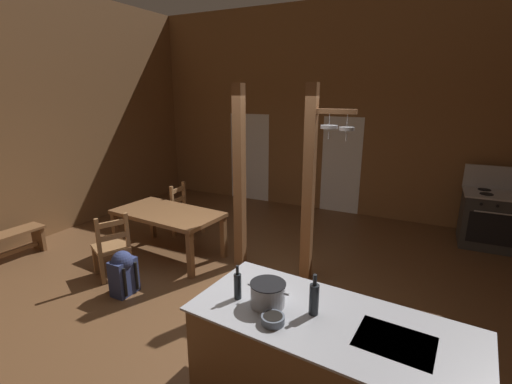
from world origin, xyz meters
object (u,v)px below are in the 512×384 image
(ladderback_chair_by_post, at_px, (112,247))
(kitchen_island, at_px, (327,368))
(dining_table, at_px, (168,217))
(bottle_tall_on_counter, at_px, (238,285))
(backpack, at_px, (123,271))
(ladderback_chair_near_window, at_px, (185,211))
(mixing_bowl_on_counter, at_px, (273,319))
(stockpot_on_counter, at_px, (268,294))
(stove_range, at_px, (498,219))
(bottle_short_on_counter, at_px, (314,298))

(ladderback_chair_by_post, bearing_deg, kitchen_island, -14.85)
(dining_table, xyz_separation_m, bottle_tall_on_counter, (2.31, -1.84, 0.35))
(backpack, height_order, bottle_tall_on_counter, bottle_tall_on_counter)
(ladderback_chair_near_window, xyz_separation_m, mixing_bowl_on_counter, (3.01, -2.85, 0.46))
(dining_table, xyz_separation_m, stockpot_on_counter, (2.57, -1.82, 0.33))
(kitchen_island, bearing_deg, bottle_tall_on_counter, -175.87)
(stove_range, bearing_deg, bottle_tall_on_counter, -117.73)
(kitchen_island, distance_m, bottle_tall_on_counter, 0.95)
(kitchen_island, height_order, dining_table, kitchen_island)
(kitchen_island, xyz_separation_m, dining_table, (-3.08, 1.79, 0.21))
(ladderback_chair_near_window, distance_m, mixing_bowl_on_counter, 4.17)
(ladderback_chair_by_post, distance_m, bottle_short_on_counter, 3.36)
(ladderback_chair_near_window, height_order, bottle_short_on_counter, bottle_short_on_counter)
(ladderback_chair_near_window, bearing_deg, ladderback_chair_by_post, -88.57)
(kitchen_island, relative_size, bottle_tall_on_counter, 7.48)
(ladderback_chair_by_post, bearing_deg, bottle_short_on_counter, -15.19)
(kitchen_island, height_order, stove_range, stove_range)
(kitchen_island, xyz_separation_m, ladderback_chair_near_window, (-3.38, 2.61, 0.01))
(backpack, height_order, mixing_bowl_on_counter, mixing_bowl_on_counter)
(dining_table, xyz_separation_m, backpack, (0.23, -1.18, -0.34))
(ladderback_chair_by_post, bearing_deg, stockpot_on_counter, -17.92)
(ladderback_chair_by_post, distance_m, bottle_tall_on_counter, 2.78)
(ladderback_chair_by_post, relative_size, mixing_bowl_on_counter, 5.34)
(mixing_bowl_on_counter, xyz_separation_m, bottle_short_on_counter, (0.23, 0.25, 0.10))
(stockpot_on_counter, bearing_deg, stove_range, 64.80)
(stove_range, height_order, bottle_short_on_counter, stove_range)
(stove_range, height_order, ladderback_chair_near_window, stove_range)
(mixing_bowl_on_counter, relative_size, bottle_tall_on_counter, 0.60)
(stockpot_on_counter, bearing_deg, kitchen_island, 3.42)
(dining_table, bearing_deg, backpack, -79.16)
(mixing_bowl_on_counter, bearing_deg, stove_range, 67.13)
(stove_range, bearing_deg, dining_table, -149.74)
(bottle_tall_on_counter, bearing_deg, bottle_short_on_counter, 6.42)
(kitchen_island, distance_m, backpack, 2.92)
(stove_range, relative_size, dining_table, 0.75)
(dining_table, distance_m, backpack, 1.24)
(ladderback_chair_by_post, relative_size, stockpot_on_counter, 2.64)
(mixing_bowl_on_counter, distance_m, bottle_short_on_counter, 0.36)
(stockpot_on_counter, relative_size, bottle_short_on_counter, 1.07)
(mixing_bowl_on_counter, relative_size, bottle_short_on_counter, 0.53)
(dining_table, relative_size, ladderback_chair_by_post, 1.86)
(dining_table, relative_size, bottle_tall_on_counter, 5.93)
(ladderback_chair_near_window, xyz_separation_m, bottle_short_on_counter, (3.24, -2.60, 0.56))
(stockpot_on_counter, relative_size, mixing_bowl_on_counter, 2.02)
(stockpot_on_counter, distance_m, bottle_short_on_counter, 0.37)
(ladderback_chair_near_window, relative_size, backpack, 1.59)
(stove_range, bearing_deg, kitchen_island, -109.92)
(ladderback_chair_near_window, xyz_separation_m, backpack, (0.52, -2.00, -0.14))
(dining_table, distance_m, ladderback_chair_by_post, 0.96)
(kitchen_island, bearing_deg, backpack, 167.90)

